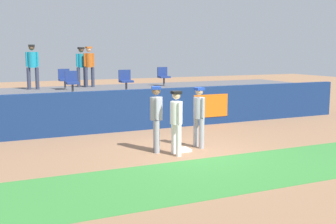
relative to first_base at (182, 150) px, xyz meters
name	(u,v)px	position (x,y,z in m)	size (l,w,h in m)	color
ground_plane	(185,151)	(0.07, -0.04, -0.04)	(60.00, 60.00, 0.00)	#936B4C
grass_foreground_strip	(229,172)	(0.07, -2.36, -0.04)	(18.00, 2.80, 0.01)	#388438
first_base	(182,150)	(0.00, 0.00, 0.00)	(0.40, 0.40, 0.08)	white
player_fielder_home	(176,118)	(-0.34, -0.30, 0.98)	(0.34, 0.55, 1.77)	white
player_runner_visitor	(156,114)	(-0.69, 0.27, 1.04)	(0.45, 0.50, 1.86)	#9EA3AD
player_coach_visitor	(199,113)	(0.66, 0.24, 0.99)	(0.36, 0.50, 1.78)	#9EA3AD
field_wall	(141,110)	(0.08, 3.57, 0.70)	(18.00, 0.26, 1.47)	navy
bleacher_platform	(118,104)	(0.07, 6.14, 0.59)	(18.00, 4.80, 1.27)	#59595E
seat_front_center	(126,79)	(0.01, 5.01, 1.70)	(0.48, 0.44, 0.84)	#4C4C51
seat_back_left	(65,78)	(-1.99, 6.81, 1.70)	(0.46, 0.44, 0.84)	#4C4C51
seat_back_right	(163,75)	(2.41, 6.81, 1.70)	(0.48, 0.44, 0.84)	#4C4C51
seat_front_left	(72,81)	(-2.06, 5.01, 1.70)	(0.45, 0.44, 0.84)	#4C4C51
spectator_hooded	(89,64)	(-0.78, 7.56, 2.24)	(0.49, 0.38, 1.75)	#33384C
spectator_capped	(81,64)	(-1.05, 7.82, 2.23)	(0.48, 0.38, 1.72)	#33384C
spectator_casual	(32,64)	(-3.16, 7.41, 2.28)	(0.51, 0.39, 1.82)	#33384C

